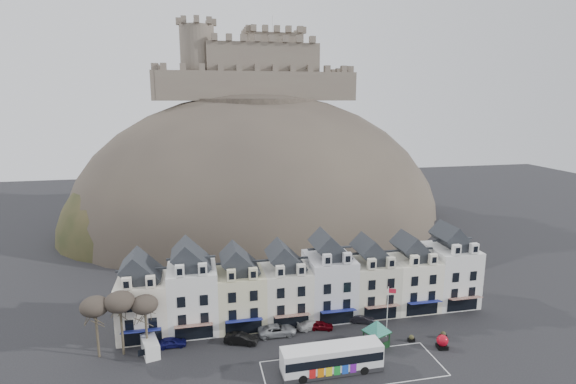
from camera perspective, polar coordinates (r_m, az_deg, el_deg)
The scene contains 21 objects.
ground at distance 58.22m, azimuth 6.69°, elevation -22.27°, with size 300.00×300.00×0.00m, color black.
coach_bay_markings at distance 59.78m, azimuth 8.23°, elevation -21.31°, with size 22.00×7.50×0.01m, color silver.
townhouse_terrace at distance 69.18m, azimuth 2.62°, elevation -11.40°, with size 54.40×9.35×11.80m.
castle_hill at distance 120.24m, azimuth -3.26°, elevation -3.87°, with size 100.00×76.00×68.00m.
castle at distance 122.82m, azimuth -4.36°, elevation 15.34°, with size 50.20×22.20×22.00m.
tree_left_far at distance 62.95m, azimuth -23.34°, elevation -13.26°, with size 3.61×3.61×8.24m.
tree_left_mid at distance 62.26m, azimuth -20.59°, elevation -12.97°, with size 3.78×3.78×8.64m.
tree_left_near at distance 62.14m, azimuth -17.74°, elevation -13.52°, with size 3.43×3.43×7.84m.
bus at distance 57.86m, azimuth 5.58°, elevation -20.21°, with size 12.38×3.09×3.48m.
bus_shelter at distance 63.32m, azimuth 11.22°, elevation -16.37°, with size 5.36×5.36×3.72m.
red_buoy at distance 65.90m, azimuth 19.01°, elevation -17.52°, with size 1.53×1.53×1.89m.
flagpole at distance 65.11m, azimuth 12.60°, elevation -14.25°, with size 1.01×0.46×7.45m.
white_van at distance 64.15m, azimuth -17.09°, elevation -18.26°, with size 2.81×4.51×1.91m.
planter_west at distance 66.55m, azimuth 15.40°, elevation -17.48°, with size 0.97×0.66×0.95m.
planter_east at distance 68.59m, azimuth 19.10°, elevation -16.77°, with size 1.04×0.69×0.98m.
car_navy at distance 65.01m, azimuth -14.59°, elevation -17.97°, with size 1.58×3.92×1.34m, color #0E0F49.
car_black at distance 64.07m, azimuth -5.97°, elevation -18.03°, with size 1.57×4.49×1.48m, color black.
car_silver at distance 65.75m, azimuth -1.37°, elevation -17.12°, with size 2.49×5.31×1.50m, color #9EA0A5.
car_white at distance 67.53m, azimuth 3.01°, elevation -16.40°, with size 1.80×4.43×1.29m, color silver.
car_maroon at distance 67.36m, azimuth 4.17°, elevation -16.53°, with size 1.44×3.57×1.22m, color #50040B.
car_charcoal at distance 69.79m, azimuth 9.28°, elevation -15.58°, with size 1.31×3.75×1.24m, color black.
Camera 1 is at (-16.08, -45.52, 32.54)m, focal length 28.00 mm.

